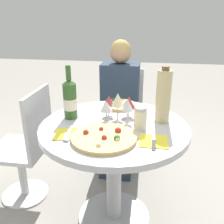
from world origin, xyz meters
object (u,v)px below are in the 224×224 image
chair_empty_side (27,149)px  tall_carafe (163,96)px  wine_bottle (70,99)px  dining_table (114,149)px  seated_diner (119,114)px  pizza_large (104,137)px  chair_behind_diner (121,118)px

chair_empty_side → tall_carafe: bearing=-92.1°
wine_bottle → tall_carafe: (0.57, 0.03, 0.04)m
tall_carafe → chair_empty_side: bearing=177.9°
dining_table → seated_diner: (-0.06, 0.68, -0.04)m
pizza_large → tall_carafe: (0.31, 0.29, 0.15)m
wine_bottle → tall_carafe: tall_carafe is taller
chair_behind_diner → seated_diner: size_ratio=0.76×
chair_behind_diner → chair_empty_side: bearing=48.8°
dining_table → chair_behind_diner: size_ratio=1.04×
dining_table → wine_bottle: bearing=166.9°
tall_carafe → wine_bottle: bearing=-176.9°
seated_diner → chair_empty_side: seated_diner is taller
tall_carafe → chair_behind_diner: bearing=114.9°
dining_table → pizza_large: 0.26m
dining_table → seated_diner: seated_diner is taller
dining_table → pizza_large: size_ratio=2.54×
chair_behind_diner → seated_diner: bearing=90.0°
chair_empty_side → tall_carafe: (0.95, -0.03, 0.47)m
seated_diner → tall_carafe: bearing=120.1°
chair_behind_diner → seated_diner: (-0.00, -0.14, 0.10)m
dining_table → chair_empty_side: 0.69m
chair_behind_diner → pizza_large: size_ratio=2.45×
chair_behind_diner → tall_carafe: (0.34, -0.73, 0.47)m
chair_behind_diner → dining_table: bearing=93.9°
chair_empty_side → tall_carafe: size_ratio=2.51×
chair_empty_side → pizza_large: 0.78m
chair_behind_diner → chair_empty_side: 0.92m
chair_behind_diner → pizza_large: 1.06m
dining_table → pizza_large: (-0.03, -0.19, 0.18)m
dining_table → tall_carafe: bearing=19.1°
chair_behind_diner → wine_bottle: bearing=73.0°
chair_behind_diner → tall_carafe: size_ratio=2.51×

